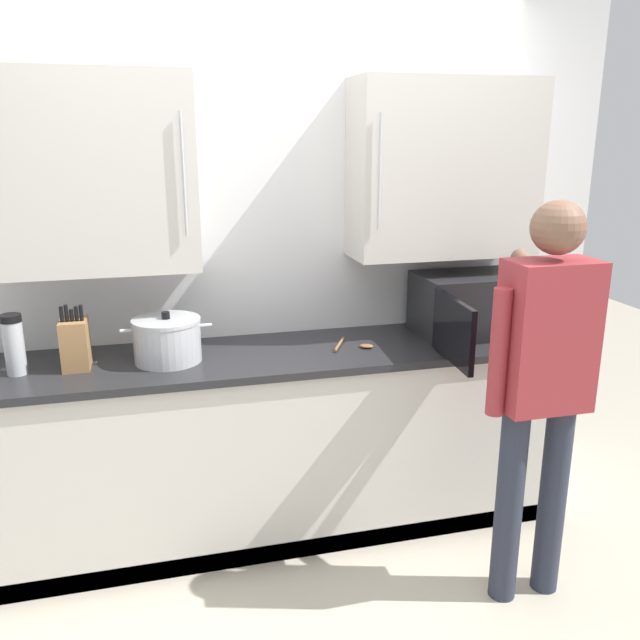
# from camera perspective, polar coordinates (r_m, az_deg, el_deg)

# --- Properties ---
(ground_plane) EXTENTS (9.31, 9.31, 0.00)m
(ground_plane) POSITION_cam_1_polar(r_m,az_deg,el_deg) (2.84, 0.57, -25.24)
(ground_plane) COLOR #B7AD99
(back_wall_tiled) EXTENTS (3.49, 0.44, 2.66)m
(back_wall_tiled) POSITION_cam_1_polar(r_m,az_deg,el_deg) (3.15, -4.15, 8.40)
(back_wall_tiled) COLOR white
(back_wall_tiled) RESTS_ON ground_plane
(counter_unit) EXTENTS (2.71, 0.61, 0.91)m
(counter_unit) POSITION_cam_1_polar(r_m,az_deg,el_deg) (3.19, -2.88, -10.50)
(counter_unit) COLOR beige
(counter_unit) RESTS_ON ground_plane
(microwave_oven) EXTENTS (0.63, 0.78, 0.30)m
(microwave_oven) POSITION_cam_1_polar(r_m,az_deg,el_deg) (3.30, 13.11, 1.30)
(microwave_oven) COLOR black
(microwave_oven) RESTS_ON counter_unit
(thermos_flask) EXTENTS (0.09, 0.09, 0.26)m
(thermos_flask) POSITION_cam_1_polar(r_m,az_deg,el_deg) (2.96, -25.21, -1.95)
(thermos_flask) COLOR #B7BABF
(thermos_flask) RESTS_ON counter_unit
(stock_pot) EXTENTS (0.39, 0.30, 0.22)m
(stock_pot) POSITION_cam_1_polar(r_m,az_deg,el_deg) (2.92, -13.21, -1.70)
(stock_pot) COLOR #B7BABF
(stock_pot) RESTS_ON counter_unit
(wooden_spoon) EXTENTS (0.21, 0.19, 0.02)m
(wooden_spoon) POSITION_cam_1_polar(r_m,az_deg,el_deg) (3.06, 2.97, -2.21)
(wooden_spoon) COLOR brown
(wooden_spoon) RESTS_ON counter_unit
(knife_block) EXTENTS (0.11, 0.15, 0.28)m
(knife_block) POSITION_cam_1_polar(r_m,az_deg,el_deg) (2.94, -20.62, -1.93)
(knife_block) COLOR #A37547
(knife_block) RESTS_ON counter_unit
(person_figure) EXTENTS (0.44, 0.57, 1.64)m
(person_figure) POSITION_cam_1_polar(r_m,az_deg,el_deg) (2.66, 18.87, -4.43)
(person_figure) COLOR #282D3D
(person_figure) RESTS_ON ground_plane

